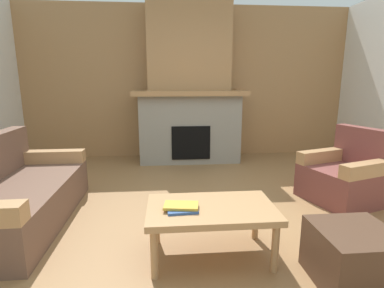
% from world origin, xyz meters
% --- Properties ---
extents(ground, '(9.00, 9.00, 0.00)m').
position_xyz_m(ground, '(0.00, 0.00, 0.00)').
color(ground, olive).
extents(wall_back_wood_panel, '(6.00, 0.12, 2.70)m').
position_xyz_m(wall_back_wood_panel, '(0.00, 3.00, 1.35)').
color(wall_back_wood_panel, '#A87A4C').
rests_on(wall_back_wood_panel, ground).
extents(fireplace, '(1.90, 0.82, 2.70)m').
position_xyz_m(fireplace, '(0.00, 2.62, 1.16)').
color(fireplace, gray).
rests_on(fireplace, ground).
extents(couch, '(0.86, 1.81, 0.85)m').
position_xyz_m(couch, '(-1.90, 0.30, 0.29)').
color(couch, brown).
rests_on(couch, ground).
extents(armchair, '(0.96, 0.96, 0.85)m').
position_xyz_m(armchair, '(1.69, 0.59, 0.29)').
color(armchair, brown).
rests_on(armchair, ground).
extents(coffee_table, '(1.00, 0.60, 0.43)m').
position_xyz_m(coffee_table, '(-0.06, -0.42, 0.38)').
color(coffee_table, tan).
rests_on(coffee_table, ground).
extents(ottoman, '(0.52, 0.52, 0.40)m').
position_xyz_m(ottoman, '(0.87, -0.82, 0.20)').
color(ottoman, '#4C3323').
rests_on(ottoman, ground).
extents(book_stack_near_edge, '(0.28, 0.23, 0.04)m').
position_xyz_m(book_stack_near_edge, '(-0.30, -0.45, 0.45)').
color(book_stack_near_edge, '#335699').
rests_on(book_stack_near_edge, coffee_table).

